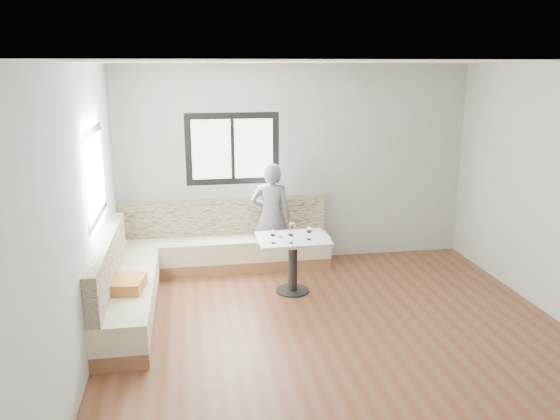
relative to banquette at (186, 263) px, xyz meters
name	(u,v)px	position (x,y,z in m)	size (l,w,h in m)	color
room	(336,206)	(1.51, -1.55, 1.08)	(5.01, 5.01, 2.81)	brown
banquette	(186,263)	(0.00, 0.00, 0.00)	(2.90, 2.80, 0.95)	#98603F
table	(293,251)	(1.31, -0.34, 0.20)	(0.87, 0.68, 0.71)	black
person	(271,217)	(1.17, 0.50, 0.42)	(0.55, 0.36, 1.51)	slate
olive_ramekin	(279,235)	(1.15, -0.28, 0.40)	(0.09, 0.09, 0.04)	white
wine_glass_a	(273,234)	(1.04, -0.52, 0.50)	(0.08, 0.08, 0.17)	white
wine_glass_b	(291,233)	(1.25, -0.55, 0.50)	(0.08, 0.08, 0.17)	white
wine_glass_c	(309,230)	(1.49, -0.45, 0.50)	(0.08, 0.08, 0.17)	white
wine_glass_d	(292,226)	(1.32, -0.24, 0.50)	(0.08, 0.08, 0.17)	white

